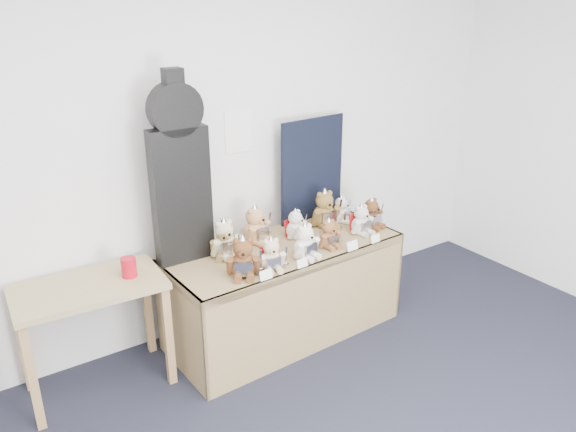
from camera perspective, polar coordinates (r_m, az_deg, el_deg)
room_shell at (r=4.03m, az=-5.08°, el=8.52°), size 6.00×6.00×6.00m
display_table at (r=3.98m, az=0.21°, el=-5.41°), size 1.72×0.77×0.70m
side_table at (r=3.67m, az=-19.42°, el=-8.32°), size 0.90×0.53×0.74m
guitar_case at (r=3.63m, az=-10.95°, el=4.47°), size 0.38×0.11×1.25m
navy_board at (r=4.34m, az=2.48°, el=4.75°), size 0.60×0.07×0.80m
red_cup at (r=3.60m, az=-15.86°, el=-5.04°), size 0.09×0.09×0.12m
teddy_front_far_left at (r=3.52m, az=-4.57°, el=-4.38°), size 0.24×0.24×0.30m
teddy_front_left at (r=3.60m, az=-1.70°, el=-4.04°), size 0.20×0.19×0.25m
teddy_front_centre at (r=3.76m, az=1.79°, el=-2.71°), size 0.23×0.19×0.27m
teddy_front_right at (r=3.93m, az=4.19°, el=-1.92°), size 0.19×0.15×0.23m
teddy_front_far_right at (r=4.17m, az=7.46°, el=-0.48°), size 0.21×0.18×0.25m
teddy_front_end at (r=4.29m, az=8.49°, el=0.15°), size 0.22×0.20×0.26m
teddy_back_left at (r=3.80m, az=-6.42°, el=-2.42°), size 0.24×0.20×0.30m
teddy_back_centre_left at (r=3.99m, az=-3.28°, el=-1.05°), size 0.26×0.24×0.31m
teddy_back_centre_right at (r=4.07m, az=0.80°, el=-0.97°), size 0.20×0.19×0.24m
teddy_back_right at (r=4.27m, az=3.76°, el=0.58°), size 0.26×0.22×0.32m
teddy_back_end at (r=4.38m, az=5.48°, el=0.58°), size 0.19×0.19×0.23m
teddy_back_far_left at (r=3.80m, az=-6.46°, el=-2.64°), size 0.21×0.22×0.27m
entry_card_a at (r=3.51m, az=-2.26°, el=-5.99°), size 0.09×0.02×0.06m
entry_card_b at (r=3.66m, az=1.46°, el=-4.80°), size 0.08×0.02×0.06m
entry_card_c at (r=3.91m, az=6.56°, el=-3.01°), size 0.10×0.02×0.07m
entry_card_d at (r=4.06m, az=8.87°, el=-2.28°), size 0.08×0.02×0.06m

